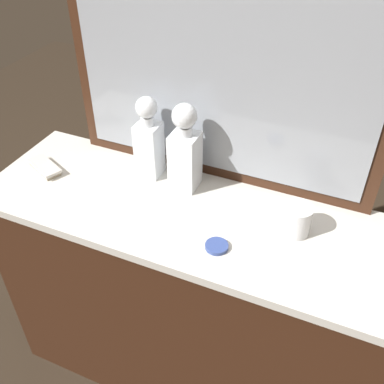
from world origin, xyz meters
The scene contains 8 objects.
ground_plane centered at (0.00, 0.00, 0.00)m, with size 6.00×6.00×0.00m, color #2D2319.
dresser centered at (0.00, 0.00, 0.44)m, with size 1.39×0.47×0.89m.
dresser_mirror centered at (0.00, 0.22, 1.28)m, with size 1.02×0.03×0.79m.
crystal_decanter_far_left centered at (-0.08, 0.12, 1.01)m, with size 0.09×0.09×0.30m.
crystal_decanter_far_right centered at (-0.21, 0.13, 1.00)m, with size 0.08×0.08×0.29m.
crystal_tumbler_front centered at (0.31, 0.04, 0.93)m, with size 0.09×0.09×0.09m.
silver_brush_left centered at (-0.56, 0.00, 0.90)m, with size 0.15×0.11×0.02m.
porcelain_dish centered at (0.13, -0.11, 0.89)m, with size 0.07×0.07×0.01m.
Camera 1 is at (0.42, -0.96, 1.80)m, focal length 41.90 mm.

